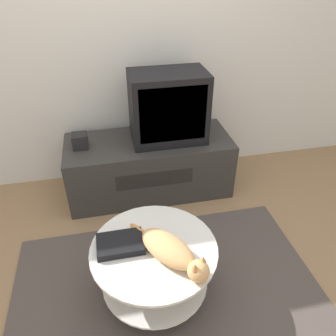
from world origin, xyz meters
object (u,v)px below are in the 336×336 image
Objects in this scene: dvd_box at (120,243)px; cat at (172,251)px; tv at (168,107)px; speaker at (80,141)px.

cat is at bearing -29.35° from dvd_box.
tv reaches higher than speaker.
dvd_box is (-0.50, -1.04, -0.33)m from tv.
tv is at bearing 135.05° from cat.
speaker is at bearing 168.18° from cat.
tv is 1.17× the size of cat.
cat is (-0.23, -1.19, -0.30)m from tv.
dvd_box is 0.31m from cat.
tv is 5.07× the size of speaker.
dvd_box is at bearing -153.21° from cat.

